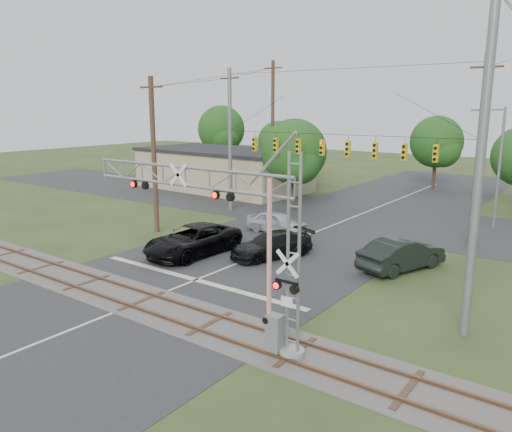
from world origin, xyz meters
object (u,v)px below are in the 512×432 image
Objects in this scene: commercial_building at (222,169)px; sedan_silver at (277,222)px; crossing_gantry at (222,223)px; car_dark at (272,245)px; streetlight at (497,162)px; pickup_black at (193,240)px; traffic_signal_span at (346,147)px.

sedan_silver is at bearing -36.40° from commercial_building.
crossing_gantry is 2.04× the size of car_dark.
crossing_gantry is 10.92m from car_dark.
streetlight is (26.81, -2.52, 2.63)m from commercial_building.
car_dark is 17.55m from streetlight.
streetlight is at bearing 79.47° from crossing_gantry.
pickup_black is at bearing -51.53° from commercial_building.
crossing_gantry is 0.55× the size of commercial_building.
sedan_silver is 19.48m from commercial_building.
sedan_silver is 0.23× the size of commercial_building.
traffic_signal_span is at bearing 102.84° from crossing_gantry.
crossing_gantry is at bearing -77.16° from traffic_signal_span.
commercial_building is at bearing 174.63° from streetlight.
streetlight is (12.72, 16.98, 3.88)m from pickup_black.
traffic_signal_span reaches higher than car_dark.
traffic_signal_span is at bearing -146.59° from streetlight.
traffic_signal_span reaches higher than commercial_building.
streetlight reaches higher than car_dark.
sedan_silver is 0.51× the size of streetlight.
traffic_signal_span is 7.09m from sedan_silver.
pickup_black is 4.61m from car_dark.
traffic_signal_span is 10.28m from car_dark.
traffic_signal_span reaches higher than streetlight.
commercial_building reaches higher than pickup_black.
pickup_black is at bearing 139.32° from crossing_gantry.
sedan_silver is at bearing 116.76° from crossing_gantry.
traffic_signal_span is at bearing 111.78° from car_dark.
sedan_silver is at bearing -127.33° from traffic_signal_span.
pickup_black reaches higher than sedan_silver.
commercial_building is (-18.15, 8.23, -3.62)m from traffic_signal_span.
streetlight is (11.71, 9.72, 4.01)m from sedan_silver.
crossing_gantry is 11.42m from pickup_black.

